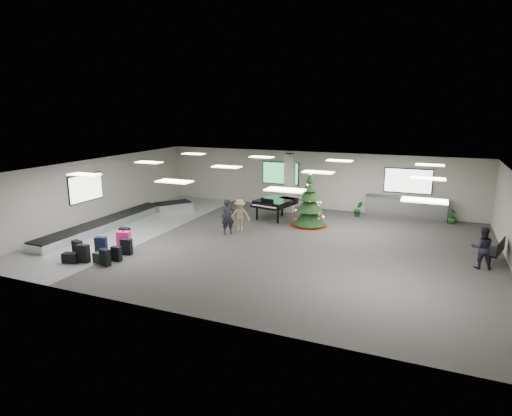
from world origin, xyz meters
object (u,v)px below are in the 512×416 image
at_px(traveler_bench, 482,248).
at_px(traveler_a, 228,217).
at_px(traveler_b, 240,215).
at_px(baggage_carousel, 120,220).
at_px(grand_piano, 274,203).
at_px(potted_plant_right, 452,216).
at_px(christmas_tree, 309,207).
at_px(potted_plant_left, 358,209).
at_px(pink_suitcase, 124,241).
at_px(bench, 497,249).
at_px(service_counter, 405,208).

bearing_deg(traveler_bench, traveler_a, -9.55).
bearing_deg(traveler_b, baggage_carousel, -179.98).
height_order(grand_piano, potted_plant_right, grand_piano).
bearing_deg(grand_piano, baggage_carousel, -137.48).
bearing_deg(christmas_tree, traveler_b, -142.47).
bearing_deg(potted_plant_left, traveler_bench, -47.64).
xyz_separation_m(grand_piano, potted_plant_left, (3.93, 2.10, -0.42)).
distance_m(christmas_tree, traveler_a, 4.08).
bearing_deg(potted_plant_left, traveler_b, -133.52).
height_order(traveler_a, potted_plant_right, traveler_a).
xyz_separation_m(pink_suitcase, potted_plant_left, (7.71, 9.20, 0.01)).
relative_size(grand_piano, bench, 1.62).
distance_m(baggage_carousel, service_counter, 14.50).
bearing_deg(grand_piano, bench, -4.22).
xyz_separation_m(traveler_b, potted_plant_left, (4.60, 4.85, -0.34)).
bearing_deg(potted_plant_right, traveler_b, -150.15).
bearing_deg(traveler_b, service_counter, 27.38).
distance_m(service_counter, traveler_a, 9.50).
bearing_deg(pink_suitcase, traveler_a, 34.58).
height_order(traveler_a, traveler_b, traveler_a).
bearing_deg(bench, potted_plant_right, 121.11).
bearing_deg(baggage_carousel, potted_plant_right, 23.12).
bearing_deg(traveler_a, potted_plant_left, 9.64).
bearing_deg(bench, traveler_b, -163.74).
bearing_deg(pink_suitcase, service_counter, 26.51).
xyz_separation_m(grand_piano, traveler_b, (-0.68, -2.75, -0.09)).
height_order(traveler_b, traveler_bench, traveler_bench).
xyz_separation_m(baggage_carousel, traveler_a, (5.64, 0.54, 0.59)).
height_order(bench, traveler_bench, traveler_bench).
distance_m(traveler_bench, potted_plant_right, 6.26).
distance_m(baggage_carousel, potted_plant_left, 12.15).
height_order(grand_piano, potted_plant_left, grand_piano).
relative_size(baggage_carousel, potted_plant_right, 12.62).
xyz_separation_m(service_counter, christmas_tree, (-4.18, -3.45, 0.38)).
xyz_separation_m(grand_piano, traveler_a, (-0.97, -3.40, -0.03)).
height_order(baggage_carousel, service_counter, service_counter).
bearing_deg(pink_suitcase, bench, -0.64).
bearing_deg(traveler_a, traveler_b, 27.17).
distance_m(christmas_tree, bench, 8.08).
xyz_separation_m(service_counter, potted_plant_right, (2.22, -0.30, -0.16)).
distance_m(pink_suitcase, potted_plant_right, 15.54).
xyz_separation_m(bench, traveler_a, (-10.79, -0.60, 0.32)).
xyz_separation_m(baggage_carousel, potted_plant_right, (15.06, 6.43, 0.17)).
bearing_deg(potted_plant_left, potted_plant_right, 4.92).
height_order(bench, traveler_a, traveler_a).
bearing_deg(traveler_b, grand_piano, 64.81).
distance_m(bench, potted_plant_left, 7.67).
bearing_deg(baggage_carousel, christmas_tree, 20.77).
bearing_deg(grand_piano, traveler_b, -92.11).
relative_size(bench, potted_plant_right, 1.88).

